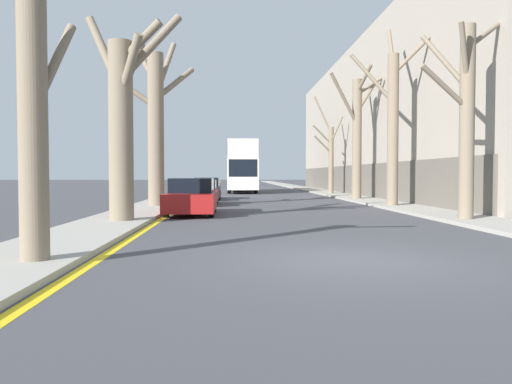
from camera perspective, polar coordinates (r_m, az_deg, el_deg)
The scene contains 16 objects.
ground_plane at distance 9.42m, azimuth 10.62°, elevation -7.73°, with size 300.00×300.00×0.00m, color #424247.
sidewalk_left at distance 59.17m, azimuth -6.55°, elevation 0.49°, with size 2.32×120.00×0.12m, color #A39E93.
sidewalk_right at distance 59.61m, azimuth 5.05°, elevation 0.50°, with size 2.32×120.00×0.12m, color #A39E93.
building_facade_right at distance 42.07m, azimuth 17.23°, elevation 7.62°, with size 10.08×45.57×11.59m.
kerb_line_stripe at distance 59.10m, azimuth -5.25°, elevation 0.44°, with size 0.24×120.00×0.01m, color yellow.
street_tree_left_0 at distance 9.37m, azimuth -24.22°, elevation 8.52°, with size 1.84×2.50×5.77m.
street_tree_left_1 at distance 16.82m, azimuth -14.95°, elevation 8.36°, with size 3.29×3.55×6.98m.
street_tree_left_2 at distance 24.56m, azimuth -11.35°, elevation 7.89°, with size 3.74×2.63×8.32m.
street_tree_right_0 at distance 18.06m, azimuth 22.86°, elevation 8.18°, with size 3.63×2.26×7.07m.
street_tree_right_1 at distance 25.03m, azimuth 15.32°, elevation 7.69°, with size 3.63×2.68×9.11m.
street_tree_right_2 at distance 31.73m, azimuth 11.49°, elevation 6.78°, with size 3.99×3.30×8.12m.
street_tree_right_3 at distance 39.94m, azimuth 8.47°, elevation 4.16°, with size 2.42×0.87×7.78m.
double_decker_bus at distance 45.12m, azimuth -1.64°, elevation 3.21°, with size 2.59×10.12×4.53m.
parked_car_0 at distance 19.98m, azimuth -7.37°, elevation -0.61°, with size 1.89×4.29×1.45m.
parked_car_1 at distance 26.45m, azimuth -6.26°, elevation -0.10°, with size 1.70×4.03×1.32m.
parked_car_2 at distance 32.07m, azimuth -5.66°, elevation 0.32°, with size 1.77×4.39×1.40m.
Camera 1 is at (-2.17, -9.03, 1.58)m, focal length 35.00 mm.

